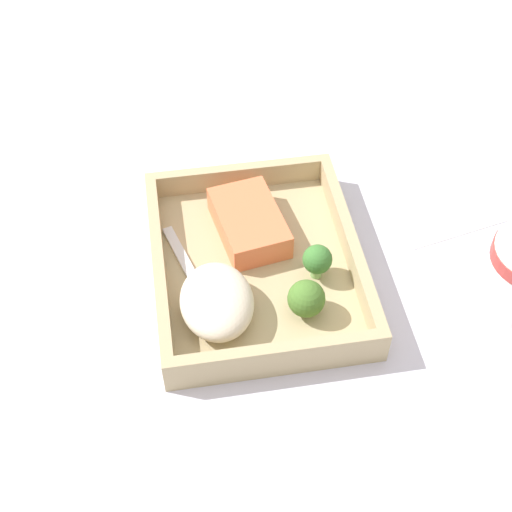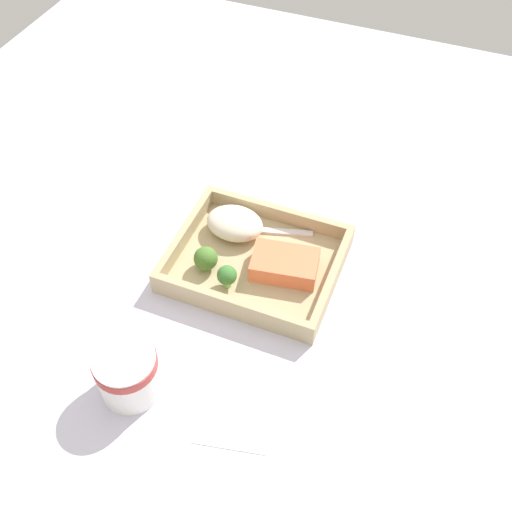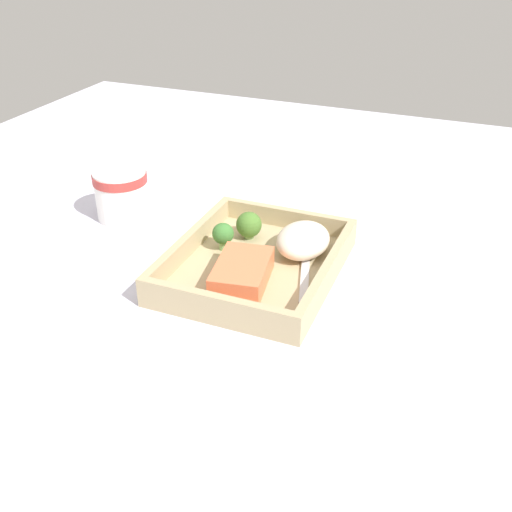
% 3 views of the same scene
% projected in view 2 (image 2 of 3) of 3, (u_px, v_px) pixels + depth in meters
% --- Properties ---
extents(ground_plane, '(1.60, 1.60, 0.02)m').
position_uv_depth(ground_plane, '(256.00, 271.00, 0.98)').
color(ground_plane, silver).
extents(takeout_tray, '(0.26, 0.22, 0.01)m').
position_uv_depth(takeout_tray, '(256.00, 264.00, 0.97)').
color(takeout_tray, tan).
rests_on(takeout_tray, ground_plane).
extents(tray_rim, '(0.26, 0.22, 0.03)m').
position_uv_depth(tray_rim, '(256.00, 256.00, 0.95)').
color(tray_rim, tan).
rests_on(tray_rim, takeout_tray).
extents(salmon_fillet, '(0.11, 0.08, 0.03)m').
position_uv_depth(salmon_fillet, '(285.00, 265.00, 0.94)').
color(salmon_fillet, '#F47349').
rests_on(salmon_fillet, takeout_tray).
extents(mashed_potatoes, '(0.10, 0.07, 0.04)m').
position_uv_depth(mashed_potatoes, '(235.00, 223.00, 0.99)').
color(mashed_potatoes, beige).
rests_on(mashed_potatoes, takeout_tray).
extents(broccoli_floret_1, '(0.04, 0.04, 0.04)m').
position_uv_depth(broccoli_floret_1, '(206.00, 259.00, 0.94)').
color(broccoli_floret_1, '#7B9D5E').
rests_on(broccoli_floret_1, takeout_tray).
extents(broccoli_floret_2, '(0.03, 0.03, 0.04)m').
position_uv_depth(broccoli_floret_2, '(227.00, 276.00, 0.91)').
color(broccoli_floret_2, '#7FAF65').
rests_on(broccoli_floret_2, takeout_tray).
extents(fork, '(0.16, 0.06, 0.00)m').
position_uv_depth(fork, '(259.00, 230.00, 1.00)').
color(fork, silver).
rests_on(fork, takeout_tray).
extents(paper_cup, '(0.09, 0.09, 0.08)m').
position_uv_depth(paper_cup, '(128.00, 372.00, 0.80)').
color(paper_cup, white).
rests_on(paper_cup, ground_plane).
extents(receipt_slip, '(0.12, 0.15, 0.00)m').
position_uv_depth(receipt_slip, '(238.00, 403.00, 0.82)').
color(receipt_slip, white).
rests_on(receipt_slip, ground_plane).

